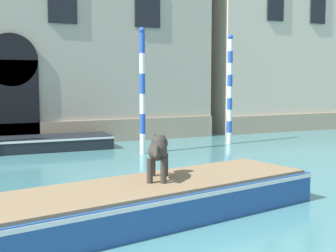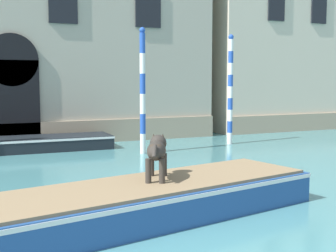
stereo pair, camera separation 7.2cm
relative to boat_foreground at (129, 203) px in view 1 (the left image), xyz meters
name	(u,v)px [view 1 (the left image)]	position (x,y,z in m)	size (l,w,h in m)	color
palazzo_right	(300,6)	(15.88, 14.16, 6.63)	(13.60, 6.13, 14.04)	beige
boat_foreground	(129,203)	(0.00, 0.00, 0.00)	(8.55, 3.63, 0.71)	#234C8C
dog_on_deck	(158,151)	(0.79, 0.40, 0.91)	(0.78, 1.22, 0.88)	#332D28
boat_moored_near_palazzo	(36,143)	(-0.17, 9.95, -0.10)	(5.73, 1.88, 0.53)	black
mooring_pole_0	(230,89)	(7.51, 8.43, 1.92)	(0.22, 0.22, 4.56)	white
mooring_pole_2	(142,91)	(3.28, 7.62, 1.94)	(0.21, 0.21, 4.59)	white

